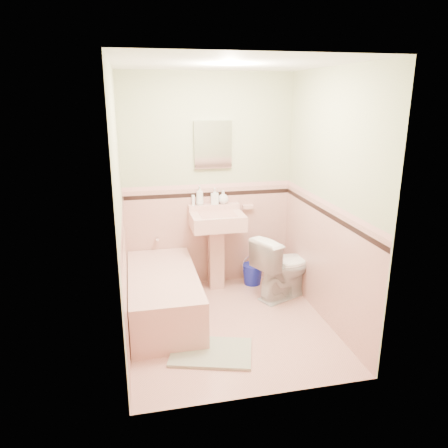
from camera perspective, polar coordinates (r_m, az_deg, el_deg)
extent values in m
plane|color=#DC9F90|center=(4.48, 0.70, -13.27)|extent=(2.20, 2.20, 0.00)
plane|color=white|center=(3.89, 0.84, 20.57)|extent=(2.20, 2.20, 0.00)
plane|color=#F1E3C4|center=(5.05, -2.07, 5.44)|extent=(2.50, 0.00, 2.50)
plane|color=#F1E3C4|center=(2.99, 5.55, -2.72)|extent=(2.50, 0.00, 2.50)
plane|color=#F1E3C4|center=(3.91, -13.68, 1.57)|extent=(0.00, 2.50, 2.50)
plane|color=#F1E3C4|center=(4.33, 13.77, 3.05)|extent=(0.00, 2.50, 2.50)
plane|color=#DFA495|center=(5.21, -1.97, -1.61)|extent=(2.00, 0.00, 2.00)
plane|color=#DFA495|center=(3.27, 5.16, -13.44)|extent=(2.00, 0.00, 2.00)
plane|color=#DFA495|center=(4.12, -12.89, -7.18)|extent=(0.00, 2.20, 2.20)
plane|color=#DFA495|center=(4.52, 13.07, -4.98)|extent=(0.00, 2.20, 2.20)
plane|color=black|center=(5.06, -2.02, 3.96)|extent=(2.00, 0.00, 2.00)
plane|color=black|center=(3.05, 5.38, -4.91)|extent=(2.00, 0.00, 2.00)
plane|color=black|center=(3.94, -13.29, -0.24)|extent=(0.00, 2.20, 2.20)
plane|color=black|center=(4.36, 13.44, 1.38)|extent=(0.00, 2.20, 2.20)
plane|color=#DC9F96|center=(5.04, -2.03, 5.07)|extent=(2.00, 0.00, 2.00)
plane|color=#DC9F96|center=(3.01, 5.43, -3.14)|extent=(2.00, 0.00, 2.00)
plane|color=#DC9F96|center=(3.91, -13.39, 1.16)|extent=(0.00, 2.20, 2.20)
plane|color=#DC9F96|center=(4.33, 13.53, 2.66)|extent=(0.00, 2.20, 2.20)
cube|color=#D7A193|center=(4.58, -8.05, -9.53)|extent=(0.70, 1.50, 0.45)
cylinder|color=silver|center=(5.09, -8.89, -1.88)|extent=(0.04, 0.12, 0.04)
cylinder|color=silver|center=(5.03, -1.27, 1.90)|extent=(0.02, 0.02, 0.10)
cube|color=white|center=(4.96, -1.49, 10.50)|extent=(0.43, 0.04, 0.54)
cube|color=#D7A193|center=(5.19, 3.16, 2.32)|extent=(0.12, 0.07, 0.04)
imported|color=#B2B2B2|center=(5.00, -3.25, 3.82)|extent=(0.09, 0.09, 0.23)
imported|color=#B2B2B2|center=(5.04, -1.25, 3.73)|extent=(0.10, 0.10, 0.19)
imported|color=#B2B2B2|center=(5.06, -0.11, 3.61)|extent=(0.15, 0.15, 0.16)
cylinder|color=white|center=(5.00, -4.11, 3.18)|extent=(0.04, 0.04, 0.12)
imported|color=white|center=(4.95, 7.96, -5.59)|extent=(0.84, 0.68, 0.74)
cube|color=#9EA88C|center=(4.04, -1.71, -16.68)|extent=(0.83, 0.67, 0.03)
cube|color=#BF1E59|center=(4.09, -3.09, -15.59)|extent=(0.14, 0.07, 0.06)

